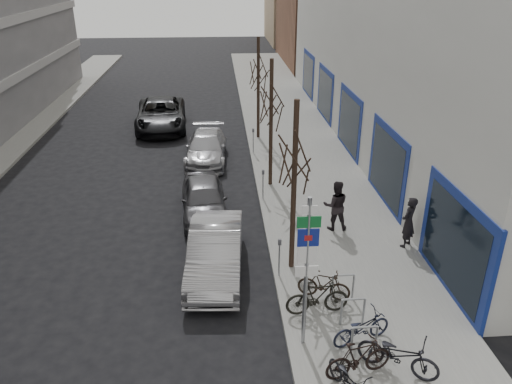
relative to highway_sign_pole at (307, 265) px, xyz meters
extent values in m
plane|color=black|center=(-2.40, 0.01, -2.46)|extent=(120.00, 120.00, 0.00)
cube|color=slate|center=(2.10, 10.01, -2.38)|extent=(5.00, 70.00, 0.15)
cube|color=brown|center=(10.60, 40.01, 1.54)|extent=(12.00, 14.00, 8.00)
cube|color=#937A5B|center=(11.10, 55.01, 2.04)|extent=(13.00, 12.00, 9.00)
cylinder|color=gray|center=(0.00, 0.01, -0.36)|extent=(0.10, 0.10, 4.20)
cube|color=white|center=(0.00, -0.02, 1.44)|extent=(0.35, 0.03, 0.22)
cube|color=#0C5926|center=(0.00, -0.02, 1.14)|extent=(0.55, 0.03, 0.28)
cube|color=navy|center=(0.00, -0.02, 0.74)|extent=(0.50, 0.03, 0.45)
cube|color=maroon|center=(0.00, -0.03, 0.74)|extent=(0.18, 0.02, 0.14)
cube|color=white|center=(0.00, -0.02, 0.29)|extent=(0.45, 0.03, 0.45)
cube|color=white|center=(0.00, -0.02, -0.16)|extent=(0.55, 0.03, 0.28)
cylinder|color=gray|center=(1.10, -0.49, -1.91)|extent=(0.06, 0.06, 0.80)
cylinder|color=gray|center=(1.70, -0.49, -1.91)|extent=(0.06, 0.06, 0.80)
cylinder|color=gray|center=(1.40, -0.49, -1.51)|extent=(0.60, 0.06, 0.06)
cylinder|color=gray|center=(1.10, 0.61, -1.91)|extent=(0.06, 0.06, 0.80)
cylinder|color=gray|center=(1.70, 0.61, -1.91)|extent=(0.06, 0.06, 0.80)
cylinder|color=gray|center=(1.40, 0.61, -1.51)|extent=(0.60, 0.06, 0.06)
cylinder|color=gray|center=(1.10, 1.71, -1.91)|extent=(0.06, 0.06, 0.80)
cylinder|color=gray|center=(1.70, 1.71, -1.91)|extent=(0.06, 0.06, 0.80)
cylinder|color=gray|center=(1.40, 1.71, -1.51)|extent=(0.60, 0.06, 0.06)
cylinder|color=black|center=(0.20, 3.51, 0.29)|extent=(0.16, 0.16, 5.50)
cylinder|color=black|center=(0.20, 10.01, 0.29)|extent=(0.16, 0.16, 5.50)
cylinder|color=black|center=(0.20, 16.51, 0.29)|extent=(0.16, 0.16, 5.50)
cylinder|color=gray|center=(-0.25, 3.01, -1.76)|extent=(0.05, 0.05, 1.10)
cube|color=#3F3F44|center=(-0.25, 3.01, -1.13)|extent=(0.10, 0.08, 0.18)
cylinder|color=gray|center=(-0.25, 8.51, -1.76)|extent=(0.05, 0.05, 1.10)
cube|color=#3F3F44|center=(-0.25, 8.51, -1.13)|extent=(0.10, 0.08, 0.18)
cylinder|color=gray|center=(-0.25, 14.01, -1.76)|extent=(0.05, 0.05, 1.10)
cube|color=#3F3F44|center=(-0.25, 14.01, -1.13)|extent=(0.10, 0.08, 0.18)
imported|color=black|center=(0.71, -1.75, -1.83)|extent=(0.97, 1.65, 0.96)
imported|color=black|center=(1.08, -1.17, -1.80)|extent=(1.74, 0.86, 1.01)
imported|color=black|center=(1.45, -0.06, -1.81)|extent=(1.71, 1.01, 1.00)
imported|color=black|center=(0.56, 1.14, -1.77)|extent=(1.79, 0.66, 1.07)
imported|color=black|center=(2.02, -1.12, -1.73)|extent=(1.93, 1.49, 1.16)
imported|color=black|center=(0.88, 1.79, -1.84)|extent=(1.59, 0.97, 0.93)
imported|color=#9E9DA2|center=(-2.18, 3.55, -1.71)|extent=(1.87, 4.66, 1.51)
imported|color=#48484D|center=(-2.60, 7.51, -1.75)|extent=(1.97, 4.29, 1.42)
imported|color=#99999D|center=(-2.60, 13.42, -1.77)|extent=(2.14, 4.80, 1.37)
imported|color=black|center=(-5.32, 19.12, -1.62)|extent=(3.18, 6.22, 1.68)
imported|color=black|center=(4.24, 4.47, -1.41)|extent=(0.77, 0.76, 1.79)
imported|color=black|center=(2.09, 5.84, -1.37)|extent=(0.71, 0.51, 1.87)
camera|label=1|loc=(-1.94, -9.74, 6.38)|focal=35.00mm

